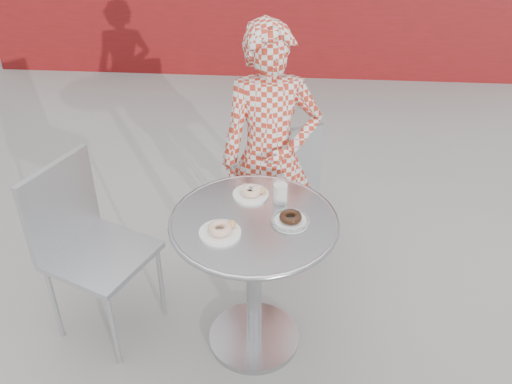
# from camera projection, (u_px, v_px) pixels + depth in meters

# --- Properties ---
(ground) EXTENTS (60.00, 60.00, 0.00)m
(ground) POSITION_uv_depth(u_px,v_px,m) (251.00, 337.00, 3.06)
(ground) COLOR #A5A29D
(ground) RESTS_ON ground
(bistro_table) EXTENTS (0.79, 0.79, 0.80)m
(bistro_table) POSITION_uv_depth(u_px,v_px,m) (254.00, 253.00, 2.71)
(bistro_table) COLOR silver
(bistro_table) RESTS_ON ground
(chair_far) EXTENTS (0.56, 0.56, 0.88)m
(chair_far) POSITION_uv_depth(u_px,v_px,m) (275.00, 202.00, 3.64)
(chair_far) COLOR #B2B5BA
(chair_far) RESTS_ON ground
(chair_left) EXTENTS (0.61, 0.60, 0.96)m
(chair_left) POSITION_uv_depth(u_px,v_px,m) (105.00, 283.00, 2.98)
(chair_left) COLOR #B2B5BA
(chair_left) RESTS_ON ground
(seated_person) EXTENTS (0.60, 0.44, 1.51)m
(seated_person) POSITION_uv_depth(u_px,v_px,m) (270.00, 157.00, 3.15)
(seated_person) COLOR #B72F1C
(seated_person) RESTS_ON ground
(plate_far) EXTENTS (0.18, 0.18, 0.05)m
(plate_far) POSITION_uv_depth(u_px,v_px,m) (251.00, 192.00, 2.76)
(plate_far) COLOR white
(plate_far) RESTS_ON bistro_table
(plate_near) EXTENTS (0.19, 0.19, 0.05)m
(plate_near) POSITION_uv_depth(u_px,v_px,m) (221.00, 230.00, 2.51)
(plate_near) COLOR white
(plate_near) RESTS_ON bistro_table
(plate_checker) EXTENTS (0.18, 0.18, 0.05)m
(plate_checker) POSITION_uv_depth(u_px,v_px,m) (290.00, 219.00, 2.58)
(plate_checker) COLOR white
(plate_checker) RESTS_ON bistro_table
(milk_cup) EXTENTS (0.07, 0.07, 0.11)m
(milk_cup) POSITION_uv_depth(u_px,v_px,m) (280.00, 192.00, 2.70)
(milk_cup) COLOR white
(milk_cup) RESTS_ON bistro_table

